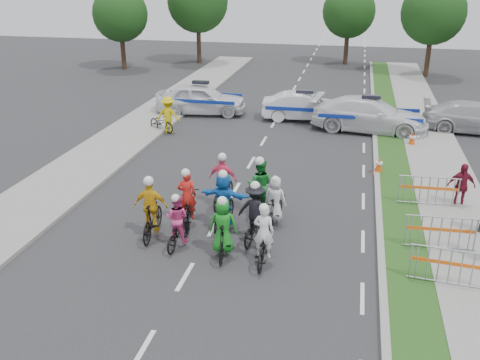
% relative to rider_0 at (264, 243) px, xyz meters
% --- Properties ---
extents(ground, '(90.00, 90.00, 0.00)m').
position_rel_rider_0_xyz_m(ground, '(-1.90, -1.21, -0.60)').
color(ground, '#28282B').
rests_on(ground, ground).
extents(curb_right, '(0.20, 60.00, 0.12)m').
position_rel_rider_0_xyz_m(curb_right, '(3.20, 3.79, -0.54)').
color(curb_right, gray).
rests_on(curb_right, ground).
extents(grass_strip, '(1.20, 60.00, 0.11)m').
position_rel_rider_0_xyz_m(grass_strip, '(3.90, 3.79, -0.55)').
color(grass_strip, '#234D19').
rests_on(grass_strip, ground).
extents(sidewalk_right, '(2.40, 60.00, 0.13)m').
position_rel_rider_0_xyz_m(sidewalk_right, '(5.70, 3.79, -0.54)').
color(sidewalk_right, gray).
rests_on(sidewalk_right, ground).
extents(sidewalk_left, '(3.00, 60.00, 0.13)m').
position_rel_rider_0_xyz_m(sidewalk_left, '(-8.40, 3.79, -0.54)').
color(sidewalk_left, gray).
rests_on(sidewalk_left, ground).
extents(rider_0, '(0.63, 1.78, 1.81)m').
position_rel_rider_0_xyz_m(rider_0, '(0.00, 0.00, 0.00)').
color(rider_0, black).
rests_on(rider_0, ground).
extents(rider_1, '(0.84, 1.82, 1.87)m').
position_rel_rider_0_xyz_m(rider_1, '(-1.17, 0.09, 0.13)').
color(rider_1, black).
rests_on(rider_1, ground).
extents(rider_2, '(0.73, 1.68, 1.67)m').
position_rel_rider_0_xyz_m(rider_2, '(-2.61, 0.40, 0.03)').
color(rider_2, black).
rests_on(rider_2, ground).
extents(rider_3, '(1.03, 1.94, 2.00)m').
position_rel_rider_0_xyz_m(rider_3, '(-3.54, 0.75, 0.16)').
color(rider_3, black).
rests_on(rider_3, ground).
extents(rider_4, '(1.14, 1.95, 1.92)m').
position_rel_rider_0_xyz_m(rider_4, '(-0.48, 1.24, 0.14)').
color(rider_4, black).
rests_on(rider_4, ground).
extents(rider_5, '(1.60, 1.91, 1.97)m').
position_rel_rider_0_xyz_m(rider_5, '(-1.57, 1.79, 0.22)').
color(rider_5, black).
rests_on(rider_5, ground).
extents(rider_6, '(1.01, 1.94, 1.89)m').
position_rel_rider_0_xyz_m(rider_6, '(-2.77, 1.86, 0.02)').
color(rider_6, black).
rests_on(rider_6, ground).
extents(rider_7, '(0.76, 1.64, 1.67)m').
position_rel_rider_0_xyz_m(rider_7, '(-0.06, 2.40, 0.06)').
color(rider_7, black).
rests_on(rider_7, ground).
extents(rider_8, '(0.85, 2.00, 2.03)m').
position_rel_rider_0_xyz_m(rider_8, '(-0.67, 3.01, 0.15)').
color(rider_8, black).
rests_on(rider_8, ground).
extents(rider_9, '(1.02, 1.90, 1.95)m').
position_rel_rider_0_xyz_m(rider_9, '(-1.99, 3.36, 0.15)').
color(rider_9, black).
rests_on(rider_9, ground).
extents(police_car_0, '(5.12, 2.61, 1.67)m').
position_rel_rider_0_xyz_m(police_car_0, '(-6.13, 14.96, 0.23)').
color(police_car_0, white).
rests_on(police_car_0, ground).
extents(police_car_1, '(4.54, 2.00, 1.45)m').
position_rel_rider_0_xyz_m(police_car_1, '(-0.46, 14.90, 0.12)').
color(police_car_1, white).
rests_on(police_car_1, ground).
extents(police_car_2, '(5.93, 3.03, 1.65)m').
position_rel_rider_0_xyz_m(police_car_2, '(2.90, 13.56, 0.22)').
color(police_car_2, white).
rests_on(police_car_2, ground).
extents(civilian_sedan, '(5.20, 2.46, 1.46)m').
position_rel_rider_0_xyz_m(civilian_sedan, '(7.99, 14.44, 0.13)').
color(civilian_sedan, '#B8B7BD').
rests_on(civilian_sedan, ground).
extents(spectator_2, '(0.98, 0.51, 1.60)m').
position_rel_rider_0_xyz_m(spectator_2, '(5.84, 4.92, 0.20)').
color(spectator_2, maroon).
rests_on(spectator_2, ground).
extents(marshal_hiviz, '(1.18, 0.71, 1.80)m').
position_rel_rider_0_xyz_m(marshal_hiviz, '(-6.68, 11.15, 0.30)').
color(marshal_hiviz, yellow).
rests_on(marshal_hiviz, ground).
extents(barrier_0, '(2.04, 0.70, 1.12)m').
position_rel_rider_0_xyz_m(barrier_0, '(4.80, -0.27, -0.04)').
color(barrier_0, '#A5A8AD').
rests_on(barrier_0, ground).
extents(barrier_1, '(2.02, 0.59, 1.12)m').
position_rel_rider_0_xyz_m(barrier_1, '(4.80, 1.62, -0.04)').
color(barrier_1, '#A5A8AD').
rests_on(barrier_1, ground).
extents(barrier_2, '(2.02, 0.57, 1.12)m').
position_rel_rider_0_xyz_m(barrier_2, '(4.80, 4.73, -0.04)').
color(barrier_2, '#A5A8AD').
rests_on(barrier_2, ground).
extents(cone_0, '(0.40, 0.40, 0.70)m').
position_rel_rider_0_xyz_m(cone_0, '(3.26, 7.62, -0.26)').
color(cone_0, '#F24C0C').
rests_on(cone_0, ground).
extents(cone_1, '(0.40, 0.40, 0.70)m').
position_rel_rider_0_xyz_m(cone_1, '(4.81, 11.44, -0.26)').
color(cone_1, '#F24C0C').
rests_on(cone_1, ground).
extents(parked_bike, '(1.75, 1.35, 0.88)m').
position_rel_rider_0_xyz_m(parked_bike, '(-7.12, 11.31, -0.16)').
color(parked_bike, black).
rests_on(parked_bike, ground).
extents(tree_0, '(4.20, 4.20, 6.30)m').
position_rel_rider_0_xyz_m(tree_0, '(-15.90, 26.79, 3.58)').
color(tree_0, '#382619').
rests_on(tree_0, ground).
extents(tree_1, '(4.55, 4.55, 6.82)m').
position_rel_rider_0_xyz_m(tree_1, '(7.10, 28.79, 3.94)').
color(tree_1, '#382619').
rests_on(tree_1, ground).
extents(tree_3, '(4.90, 4.90, 7.35)m').
position_rel_rider_0_xyz_m(tree_3, '(-10.90, 30.79, 4.29)').
color(tree_3, '#382619').
rests_on(tree_3, ground).
extents(tree_4, '(4.20, 4.20, 6.30)m').
position_rel_rider_0_xyz_m(tree_4, '(1.10, 32.79, 3.58)').
color(tree_4, '#382619').
rests_on(tree_4, ground).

